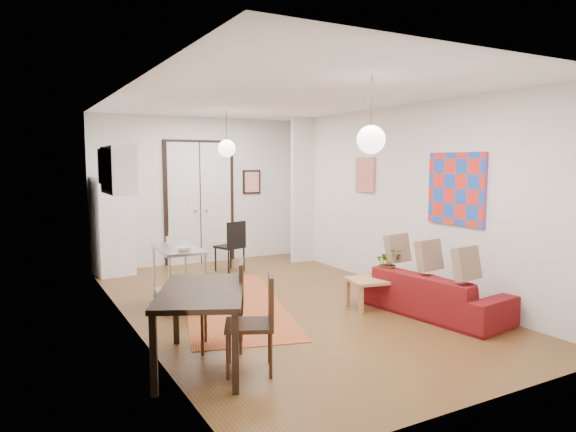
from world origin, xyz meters
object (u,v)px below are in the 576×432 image
dining_chair_far (245,313)px  black_side_chair (228,241)px  sofa (434,293)px  fridge (112,226)px  dining_table (202,298)px  dining_chair_near (219,296)px  kitchen_counter (178,269)px  coffee_table (382,282)px

dining_chair_far → black_side_chair: bearing=-175.1°
sofa → fridge: fridge is taller
fridge → dining_table: size_ratio=1.10×
fridge → dining_chair_near: (0.35, -4.32, -0.33)m
dining_chair_far → kitchen_counter: bearing=-156.6°
dining_chair_near → dining_chair_far: 0.70m
dining_chair_near → fridge: bearing=-150.4°
black_side_chair → dining_chair_far: bearing=51.4°
kitchen_counter → dining_table: size_ratio=0.70×
sofa → kitchen_counter: 3.49m
fridge → dining_table: bearing=-98.0°
kitchen_counter → fridge: size_ratio=0.64×
dining_chair_far → black_side_chair: 4.62m
kitchen_counter → dining_chair_far: 2.42m
dining_chair_far → sofa: bearing=123.1°
kitchen_counter → dining_chair_far: size_ratio=1.17×
dining_table → dining_chair_far: dining_chair_far is taller
kitchen_counter → fridge: bearing=102.2°
coffee_table → kitchen_counter: (-2.46, 1.41, 0.17)m
kitchen_counter → dining_chair_far: (-0.07, -2.42, 0.02)m
fridge → sofa: bearing=-62.7°
sofa → dining_chair_far: dining_chair_far is taller
sofa → fridge: bearing=27.3°
black_side_chair → fridge: bearing=-37.8°
kitchen_counter → sofa: bearing=-32.1°
dining_table → dining_chair_near: dining_chair_near is taller
dining_table → dining_chair_far: 0.45m
dining_table → dining_chair_near: 0.58m
coffee_table → dining_chair_near: bearing=-173.0°
coffee_table → dining_chair_far: dining_chair_far is taller
dining_chair_far → fridge: bearing=-151.1°
coffee_table → kitchen_counter: size_ratio=0.91×
kitchen_counter → black_side_chair: black_side_chair is taller
dining_chair_near → dining_table: bearing=-13.4°
coffee_table → dining_chair_far: bearing=-158.1°
fridge → dining_chair_near: bearing=-93.3°
fridge → dining_chair_far: fridge is taller
dining_chair_near → black_side_chair: dining_chair_near is taller
fridge → dining_chair_near: 4.34m
fridge → black_side_chair: fridge is taller
black_side_chair → dining_table: bearing=46.1°
kitchen_counter → dining_chair_far: bearing=-88.5°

